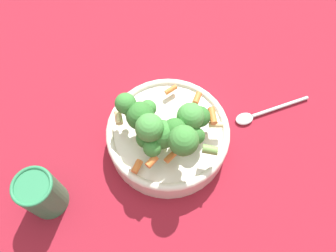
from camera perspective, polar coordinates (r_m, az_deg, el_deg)
name	(u,v)px	position (r m, az deg, el deg)	size (l,w,h in m)	color
ground_plane	(168,141)	(0.63, 0.00, -2.72)	(3.00, 3.00, 0.00)	maroon
bowl	(168,135)	(0.60, 0.00, -1.59)	(0.22, 0.22, 0.05)	silver
pasta_salad	(166,127)	(0.53, -0.32, -0.14)	(0.18, 0.17, 0.10)	#8CB766
cup	(41,193)	(0.58, -21.20, -10.90)	(0.07, 0.07, 0.09)	#2D7F51
spoon	(259,114)	(0.68, 15.55, 2.04)	(0.16, 0.03, 0.01)	silver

